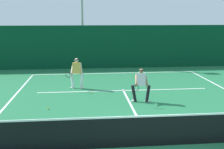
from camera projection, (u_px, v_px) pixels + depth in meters
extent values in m
plane|color=#237144|center=(152.00, 146.00, 8.14)|extent=(80.00, 80.00, 0.00)
cube|color=white|center=(114.00, 73.00, 18.44)|extent=(10.73, 0.10, 0.01)
cube|color=white|center=(123.00, 90.00, 14.16)|extent=(8.74, 0.10, 0.01)
cube|color=white|center=(133.00, 110.00, 11.25)|extent=(0.10, 6.40, 0.01)
cube|color=black|center=(152.00, 132.00, 8.04)|extent=(11.57, 0.02, 0.91)
cube|color=white|center=(153.00, 116.00, 7.94)|extent=(11.57, 0.03, 0.05)
cylinder|color=black|center=(148.00, 94.00, 12.21)|extent=(0.25, 0.17, 0.77)
cylinder|color=black|center=(134.00, 94.00, 12.24)|extent=(0.29, 0.18, 0.77)
ellipsoid|color=white|center=(148.00, 101.00, 12.28)|extent=(0.27, 0.15, 0.09)
ellipsoid|color=white|center=(134.00, 101.00, 12.31)|extent=(0.27, 0.15, 0.09)
cube|color=silver|center=(141.00, 79.00, 12.09)|extent=(0.43, 0.35, 0.56)
cylinder|color=#9E704C|center=(146.00, 80.00, 12.08)|extent=(0.23, 0.12, 0.59)
cylinder|color=#9E704C|center=(136.00, 80.00, 12.11)|extent=(0.17, 0.51, 0.45)
sphere|color=#9E704C|center=(141.00, 71.00, 12.01)|extent=(0.20, 0.20, 0.20)
cylinder|color=black|center=(141.00, 70.00, 12.00)|extent=(0.25, 0.25, 0.04)
cylinder|color=black|center=(135.00, 86.00, 11.91)|extent=(0.07, 0.26, 0.03)
torus|color=black|center=(135.00, 88.00, 11.58)|extent=(0.29, 0.07, 0.29)
cylinder|color=silver|center=(82.00, 81.00, 14.45)|extent=(0.23, 0.19, 0.82)
cylinder|color=silver|center=(72.00, 81.00, 14.51)|extent=(0.25, 0.19, 0.83)
ellipsoid|color=white|center=(82.00, 88.00, 14.53)|extent=(0.28, 0.16, 0.09)
ellipsoid|color=white|center=(73.00, 87.00, 14.59)|extent=(0.28, 0.16, 0.09)
cube|color=#E5B24C|center=(77.00, 68.00, 14.33)|extent=(0.47, 0.36, 0.59)
cylinder|color=beige|center=(81.00, 69.00, 14.31)|extent=(0.18, 0.13, 0.63)
cylinder|color=beige|center=(72.00, 68.00, 14.37)|extent=(0.20, 0.50, 0.53)
sphere|color=beige|center=(77.00, 60.00, 14.25)|extent=(0.22, 0.22, 0.22)
cylinder|color=black|center=(76.00, 60.00, 14.24)|extent=(0.28, 0.28, 0.04)
cylinder|color=black|center=(70.00, 73.00, 14.18)|extent=(0.09, 0.26, 0.03)
torus|color=black|center=(68.00, 75.00, 13.85)|extent=(0.29, 0.09, 0.29)
sphere|color=#D1E033|center=(48.00, 109.00, 11.31)|extent=(0.07, 0.07, 0.07)
sphere|color=#D1E033|center=(92.00, 92.00, 13.73)|extent=(0.07, 0.07, 0.07)
cube|color=#073A22|center=(112.00, 47.00, 19.98)|extent=(21.92, 0.12, 3.11)
cylinder|color=#9EA39E|center=(82.00, 17.00, 20.50)|extent=(0.18, 0.18, 7.31)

